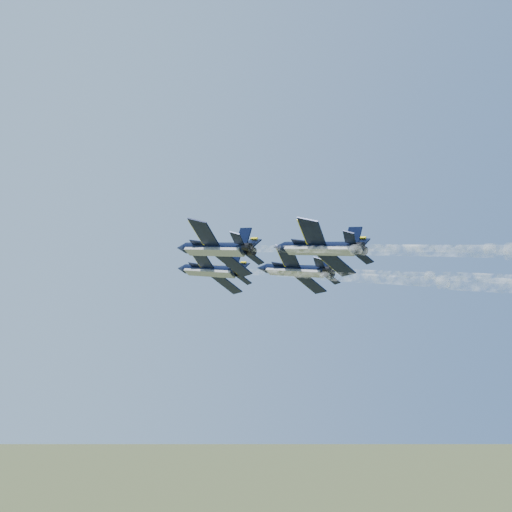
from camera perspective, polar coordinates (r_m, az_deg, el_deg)
name	(u,v)px	position (r m, az deg, el deg)	size (l,w,h in m)	color
jet_lead	(209,271)	(100.67, -4.71, -1.46)	(11.60, 17.75, 6.94)	black
jet_left	(214,249)	(86.14, -4.25, 0.72)	(11.60, 17.75, 6.94)	black
jet_right	(294,270)	(100.19, 3.82, -1.41)	(11.60, 17.75, 6.94)	black
jet_slot	(318,248)	(85.99, 6.21, 0.79)	(11.60, 17.75, 6.94)	black
smoke_trail_lead	(434,223)	(77.12, 17.40, 3.16)	(22.44, 51.95, 2.36)	white
smoke_trail_left	(496,180)	(64.60, 22.85, 7.02)	(22.44, 51.95, 2.36)	white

